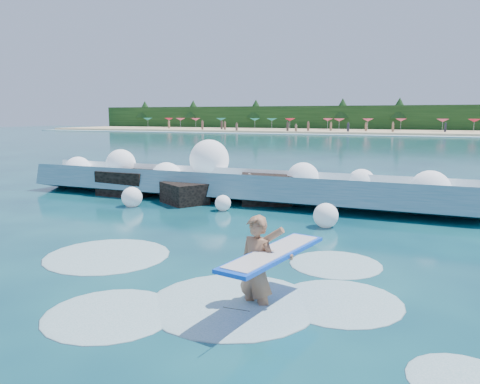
{
  "coord_description": "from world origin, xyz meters",
  "views": [
    {
      "loc": [
        6.16,
        -8.85,
        3.15
      ],
      "look_at": [
        1.5,
        2.0,
        1.2
      ],
      "focal_mm": 35.0,
      "sensor_mm": 36.0,
      "label": 1
    }
  ],
  "objects": [
    {
      "name": "beachgoers",
      "position": [
        -0.16,
        74.42,
        1.09
      ],
      "size": [
        96.01,
        13.86,
        1.91
      ],
      "color": "#3F332D",
      "rests_on": "ground"
    },
    {
      "name": "ground",
      "position": [
        0.0,
        0.0,
        0.0
      ],
      "size": [
        200.0,
        200.0,
        0.0
      ],
      "primitive_type": "plane",
      "color": "#082E41",
      "rests_on": "ground"
    },
    {
      "name": "surfer_with_board",
      "position": [
        3.56,
        -1.95,
        0.68
      ],
      "size": [
        1.18,
        3.01,
        1.86
      ],
      "color": "#9E6A4A",
      "rests_on": "ground"
    },
    {
      "name": "surf_foam",
      "position": [
        2.26,
        -1.43,
        0.0
      ],
      "size": [
        9.35,
        6.02,
        0.15
      ],
      "color": "silver",
      "rests_on": "ground"
    },
    {
      "name": "wave_spray",
      "position": [
        -1.44,
        6.92,
        0.97
      ],
      "size": [
        15.2,
        4.8,
        2.23
      ],
      "color": "white",
      "rests_on": "ground"
    },
    {
      "name": "beach_umbrellas",
      "position": [
        -0.06,
        79.62,
        2.25
      ],
      "size": [
        111.62,
        6.76,
        0.5
      ],
      "color": "#137B75",
      "rests_on": "ground"
    },
    {
      "name": "rock_cluster",
      "position": [
        -2.61,
        6.39,
        0.39
      ],
      "size": [
        7.84,
        3.13,
        1.23
      ],
      "color": "black",
      "rests_on": "ground"
    },
    {
      "name": "beach",
      "position": [
        0.0,
        78.0,
        0.2
      ],
      "size": [
        140.0,
        20.0,
        0.4
      ],
      "primitive_type": "cube",
      "color": "tan",
      "rests_on": "ground"
    },
    {
      "name": "breaking_wave",
      "position": [
        -0.88,
        7.02,
        0.51
      ],
      "size": [
        16.93,
        2.69,
        1.46
      ],
      "color": "teal",
      "rests_on": "ground"
    },
    {
      "name": "wet_band",
      "position": [
        0.0,
        67.0,
        0.04
      ],
      "size": [
        140.0,
        5.0,
        0.08
      ],
      "primitive_type": "cube",
      "color": "silver",
      "rests_on": "ground"
    },
    {
      "name": "treeline",
      "position": [
        0.0,
        88.0,
        2.5
      ],
      "size": [
        140.0,
        4.0,
        5.0
      ],
      "primitive_type": "cube",
      "color": "black",
      "rests_on": "ground"
    }
  ]
}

